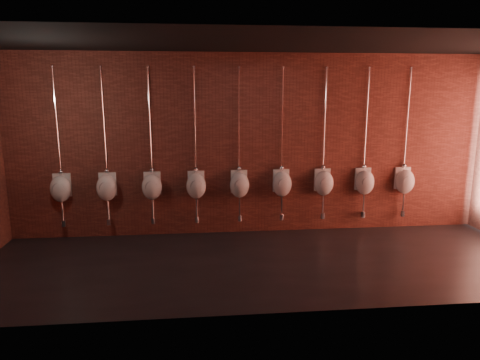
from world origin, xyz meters
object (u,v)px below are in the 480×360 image
Objects in this scene: urinal_5 at (282,183)px; urinal_6 at (324,182)px; urinal_1 at (107,187)px; urinal_8 at (405,180)px; urinal_7 at (365,181)px; urinal_2 at (152,186)px; urinal_4 at (240,184)px; urinal_3 at (196,185)px; urinal_0 at (61,188)px.

urinal_5 is 0.77m from urinal_6.
urinal_8 is at bearing 0.00° from urinal_1.
urinal_7 is at bearing 0.00° from urinal_6.
urinal_2 is 1.00× the size of urinal_7.
urinal_1 is at bearing 180.00° from urinal_4.
urinal_2 is 1.00× the size of urinal_4.
urinal_0 is at bearing 180.00° from urinal_3.
urinal_6 is at bearing 0.00° from urinal_4.
urinal_6 is (3.07, 0.00, 0.00)m from urinal_2.
urinal_7 is at bearing 180.00° from urinal_8.
urinal_5 is at bearing 0.00° from urinal_0.
urinal_3 is 2.31m from urinal_6.
urinal_8 is at bearing 0.00° from urinal_2.
urinal_0 is 1.00× the size of urinal_3.
urinal_3 is at bearing 0.00° from urinal_0.
urinal_2 is at bearing 180.00° from urinal_4.
urinal_7 is at bearing 0.00° from urinal_5.
urinal_1 is (0.77, 0.00, 0.00)m from urinal_0.
urinal_2 is at bearing 0.00° from urinal_0.
urinal_2 is 0.77m from urinal_3.
urinal_7 is 0.77m from urinal_8.
urinal_0 is 2.31m from urinal_3.
urinal_0 is 1.00× the size of urinal_4.
urinal_1 is 2.31m from urinal_4.
urinal_1 is 1.00× the size of urinal_2.
urinal_4 is at bearing 0.00° from urinal_1.
urinal_8 is (3.07, 0.00, 0.00)m from urinal_4.
urinal_5 is 2.31m from urinal_8.
urinal_0 and urinal_8 have the same top height.
urinal_5 is 1.00× the size of urinal_6.
urinal_2 is 4.61m from urinal_8.
urinal_8 is (3.84, 0.00, 0.00)m from urinal_3.
urinal_0 is 1.00× the size of urinal_8.
urinal_2 is 1.00× the size of urinal_5.
urinal_7 is at bearing 0.00° from urinal_4.
urinal_3 is at bearing 0.00° from urinal_1.
urinal_5 is 1.54m from urinal_7.
urinal_2 is 2.31m from urinal_5.
urinal_5 and urinal_6 have the same top height.
urinal_7 is (0.77, 0.00, 0.00)m from urinal_6.
urinal_0 and urinal_2 have the same top height.
urinal_2 is at bearing 180.00° from urinal_6.
urinal_8 is at bearing 0.00° from urinal_0.
urinal_1 is 1.00× the size of urinal_3.
urinal_7 is (1.54, 0.00, 0.00)m from urinal_5.
urinal_7 and urinal_8 have the same top height.
urinal_7 is (3.84, 0.00, 0.00)m from urinal_2.
urinal_0 is 3.84m from urinal_5.
urinal_7 is at bearing 0.00° from urinal_2.
urinal_6 is at bearing 0.00° from urinal_5.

